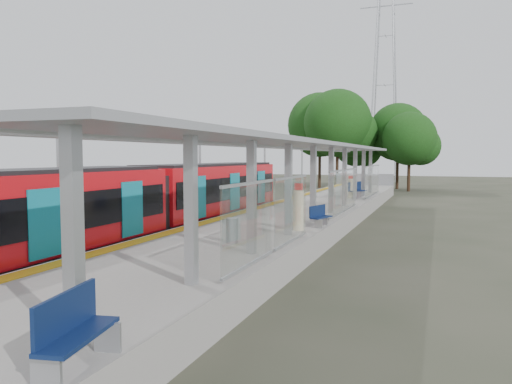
# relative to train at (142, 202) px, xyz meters

# --- Properties ---
(ground) EXTENTS (200.00, 200.00, 0.00)m
(ground) POSITION_rel_train_xyz_m (4.50, -9.89, -2.05)
(ground) COLOR #474438
(ground) RESTS_ON ground
(trackbed) EXTENTS (3.00, 70.00, 0.24)m
(trackbed) POSITION_rel_train_xyz_m (-0.00, 10.11, -1.93)
(trackbed) COLOR #59544C
(trackbed) RESTS_ON ground
(platform) EXTENTS (6.00, 50.00, 1.00)m
(platform) POSITION_rel_train_xyz_m (4.50, 10.11, -1.55)
(platform) COLOR gray
(platform) RESTS_ON ground
(tactile_strip) EXTENTS (0.60, 50.00, 0.02)m
(tactile_strip) POSITION_rel_train_xyz_m (1.95, 10.11, -1.04)
(tactile_strip) COLOR gold
(tactile_strip) RESTS_ON platform
(end_fence) EXTENTS (6.00, 0.10, 1.20)m
(end_fence) POSITION_rel_train_xyz_m (4.50, 35.06, -0.45)
(end_fence) COLOR #9EA0A5
(end_fence) RESTS_ON platform
(train) EXTENTS (2.74, 27.60, 3.62)m
(train) POSITION_rel_train_xyz_m (0.00, 0.00, 0.00)
(train) COLOR black
(train) RESTS_ON ground
(canopy) EXTENTS (3.27, 38.00, 3.66)m
(canopy) POSITION_rel_train_xyz_m (6.11, 6.29, 2.15)
(canopy) COLOR #9EA0A5
(canopy) RESTS_ON platform
(pylon) EXTENTS (8.00, 4.00, 38.00)m
(pylon) POSITION_rel_train_xyz_m (3.50, 63.11, 16.95)
(pylon) COLOR #9EA0A5
(pylon) RESTS_ON ground
(tree_cluster) EXTENTS (18.13, 12.05, 12.07)m
(tree_cluster) POSITION_rel_train_xyz_m (2.04, 43.46, 5.26)
(tree_cluster) COLOR #382316
(tree_cluster) RESTS_ON ground
(catenary_masts) EXTENTS (2.08, 48.16, 5.40)m
(catenary_masts) POSITION_rel_train_xyz_m (-1.72, 9.11, 0.86)
(catenary_masts) COLOR #9EA0A5
(catenary_masts) RESTS_ON ground
(bench_near) EXTENTS (0.77, 1.66, 1.09)m
(bench_near) POSITION_rel_train_xyz_m (7.10, -12.64, -0.48)
(bench_near) COLOR navy
(bench_near) RESTS_ON platform
(bench_mid) EXTENTS (0.76, 1.39, 0.91)m
(bench_mid) POSITION_rel_train_xyz_m (7.12, 2.76, -0.57)
(bench_mid) COLOR navy
(bench_mid) RESTS_ON platform
(bench_far) EXTENTS (1.16, 1.78, 1.17)m
(bench_far) POSITION_rel_train_xyz_m (6.25, 18.38, -0.44)
(bench_far) COLOR navy
(bench_far) RESTS_ON platform
(info_pillar_near) EXTENTS (0.43, 0.43, 1.93)m
(info_pillar_near) POSITION_rel_train_xyz_m (6.58, 1.29, -0.22)
(info_pillar_near) COLOR beige
(info_pillar_near) RESTS_ON platform
(info_pillar_far) EXTENTS (0.37, 0.37, 1.63)m
(info_pillar_far) POSITION_rel_train_xyz_m (5.90, 17.98, -0.35)
(info_pillar_far) COLOR beige
(info_pillar_far) RESTS_ON platform
(litter_bin) EXTENTS (0.52, 0.52, 0.88)m
(litter_bin) POSITION_rel_train_xyz_m (5.20, -2.37, -0.61)
(litter_bin) COLOR #9EA0A5
(litter_bin) RESTS_ON platform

